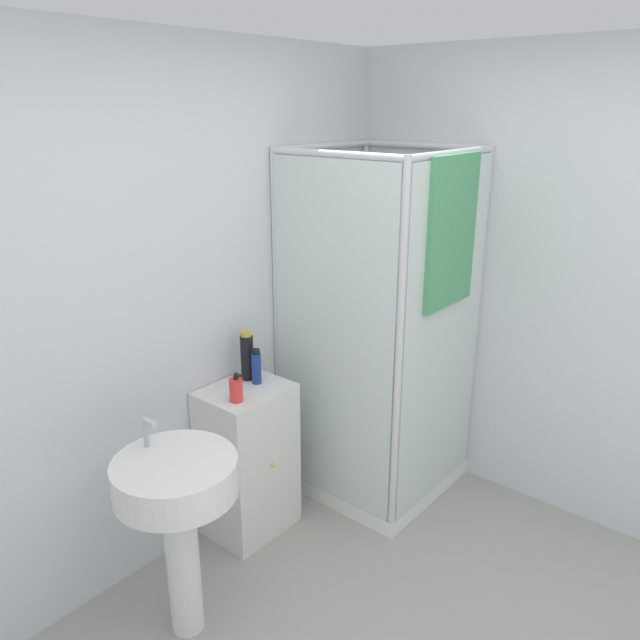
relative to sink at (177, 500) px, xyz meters
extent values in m
cube|color=silver|center=(0.23, 0.50, 0.59)|extent=(6.40, 0.06, 2.50)
cube|color=white|center=(1.48, 0.05, -0.61)|extent=(0.84, 0.84, 0.09)
cylinder|color=silver|center=(1.89, 0.45, 0.34)|extent=(0.04, 0.04, 1.98)
cylinder|color=silver|center=(1.08, 0.45, 0.34)|extent=(0.04, 0.04, 1.98)
cylinder|color=silver|center=(1.89, -0.35, 0.34)|extent=(0.04, 0.04, 1.98)
cylinder|color=silver|center=(1.08, -0.35, 0.34)|extent=(0.04, 0.04, 1.98)
cylinder|color=silver|center=(1.48, -0.35, 1.31)|extent=(0.81, 0.04, 0.04)
cylinder|color=silver|center=(1.48, 0.45, 1.31)|extent=(0.81, 0.04, 0.04)
cylinder|color=silver|center=(1.08, 0.05, 1.31)|extent=(0.04, 0.81, 0.04)
cylinder|color=silver|center=(1.89, 0.05, 1.31)|extent=(0.04, 0.81, 0.04)
cube|color=silver|center=(1.48, -0.36, 0.36)|extent=(0.77, 0.01, 1.86)
cube|color=silver|center=(1.07, 0.05, 0.36)|extent=(0.01, 0.77, 1.86)
cylinder|color=#B7BABF|center=(1.69, 0.39, 0.18)|extent=(0.02, 0.02, 1.49)
cylinder|color=#B7BABF|center=(1.69, 0.34, 0.94)|extent=(0.07, 0.07, 0.04)
cube|color=#4C9966|center=(1.47, -0.39, 0.93)|extent=(0.44, 0.03, 0.75)
cube|color=silver|center=(0.66, 0.29, -0.24)|extent=(0.44, 0.35, 0.83)
sphere|color=gold|center=(0.66, 0.10, -0.20)|extent=(0.02, 0.02, 0.02)
cylinder|color=white|center=(0.00, 0.00, -0.31)|extent=(0.14, 0.14, 0.69)
cylinder|color=white|center=(0.00, 0.00, 0.11)|extent=(0.51, 0.51, 0.15)
cylinder|color=#B7BABF|center=(0.00, 0.18, 0.25)|extent=(0.02, 0.02, 0.13)
cube|color=#B7BABF|center=(0.00, 0.14, 0.31)|extent=(0.02, 0.07, 0.02)
cylinder|color=red|center=(0.54, 0.22, 0.23)|extent=(0.06, 0.06, 0.12)
cylinder|color=black|center=(0.54, 0.22, 0.30)|extent=(0.02, 0.02, 0.02)
cube|color=black|center=(0.54, 0.20, 0.31)|extent=(0.02, 0.04, 0.01)
cylinder|color=black|center=(0.76, 0.37, 0.29)|extent=(0.07, 0.07, 0.24)
cylinder|color=gold|center=(0.76, 0.37, 0.42)|extent=(0.06, 0.06, 0.02)
cylinder|color=navy|center=(0.75, 0.29, 0.25)|extent=(0.05, 0.05, 0.16)
cylinder|color=black|center=(0.75, 0.29, 0.35)|extent=(0.04, 0.04, 0.02)
camera|label=1|loc=(-1.28, -1.84, 1.54)|focal=35.00mm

